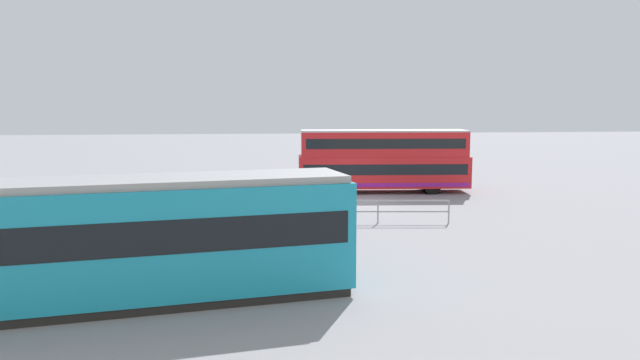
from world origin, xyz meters
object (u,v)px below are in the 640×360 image
Objects in this scene: double_decker_bus at (383,160)px; info_sign at (302,186)px; pedestrian_near_railing at (256,198)px; tram_yellow at (119,240)px.

double_decker_bus is 4.40× the size of info_sign.
info_sign is (-2.10, 1.02, 0.69)m from pedestrian_near_railing.
info_sign is at bearing 154.13° from pedestrian_near_railing.
info_sign is at bearing 57.02° from double_decker_bus.
pedestrian_near_railing is (-3.82, -12.03, -0.78)m from tram_yellow.
info_sign is (5.84, 9.00, -0.28)m from double_decker_bus.
tram_yellow is at bearing 61.73° from info_sign.
tram_yellow is 12.64m from pedestrian_near_railing.
tram_yellow reaches higher than info_sign.
double_decker_bus is at bearing -122.98° from info_sign.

